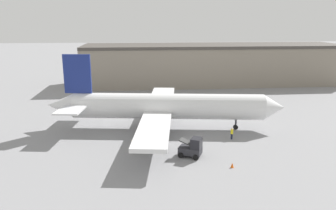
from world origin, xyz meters
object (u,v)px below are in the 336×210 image
(ground_crew_worker, at_px, (232,133))
(baggage_tug, at_px, (144,142))
(airplane, at_px, (162,107))
(safety_cone_near, at_px, (232,165))
(belt_loader_truck, at_px, (192,148))

(ground_crew_worker, relative_size, baggage_tug, 0.60)
(airplane, xyz_separation_m, safety_cone_near, (6.73, -14.24, -3.07))
(baggage_tug, bearing_deg, safety_cone_near, -37.44)
(safety_cone_near, bearing_deg, ground_crew_worker, 74.50)
(safety_cone_near, bearing_deg, airplane, 115.32)
(baggage_tug, distance_m, safety_cone_near, 11.56)
(ground_crew_worker, relative_size, belt_loader_truck, 0.53)
(airplane, relative_size, safety_cone_near, 64.31)
(ground_crew_worker, bearing_deg, baggage_tug, -71.97)
(baggage_tug, height_order, safety_cone_near, baggage_tug)
(airplane, xyz_separation_m, baggage_tug, (-2.92, -7.90, -2.48))
(ground_crew_worker, bearing_deg, airplane, -114.20)
(airplane, distance_m, ground_crew_worker, 10.97)
(baggage_tug, distance_m, belt_loader_truck, 6.42)
(baggage_tug, bearing_deg, belt_loader_truck, -31.67)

